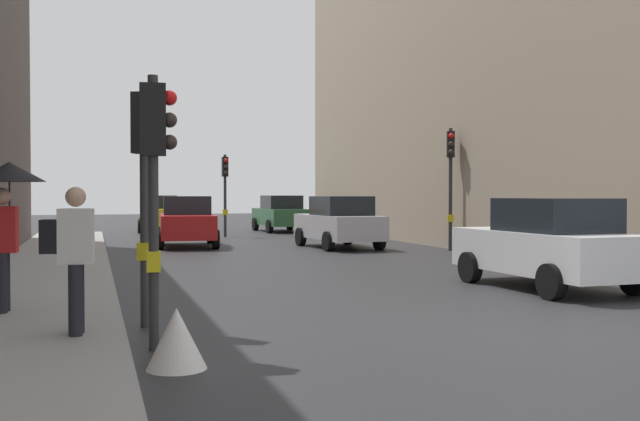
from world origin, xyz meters
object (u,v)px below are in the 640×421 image
object	(u,v)px
traffic_light_mid_street	(451,166)
car_green_estate	(280,214)
car_red_sedan	(187,221)
warning_sign_triangle	(177,338)
pedestrian_with_umbrella	(7,194)
car_silver_hatchback	(339,222)
traffic_light_near_left	(155,161)
pedestrian_with_black_backpack	(72,251)
traffic_light_near_right	(146,160)
traffic_light_far_median	(225,180)
car_white_compact	(549,244)
car_yellow_taxi	(160,214)

from	to	relation	value
traffic_light_mid_street	car_green_estate	size ratio (longest dim) A/B	0.93
car_red_sedan	warning_sign_triangle	bearing A→B (deg)	-97.20
traffic_light_mid_street	pedestrian_with_umbrella	distance (m)	16.04
warning_sign_triangle	traffic_light_mid_street	bearing A→B (deg)	53.50
car_silver_hatchback	car_green_estate	xyz separation A→B (m)	(0.72, 11.18, 0.00)
traffic_light_near_left	car_silver_hatchback	bearing A→B (deg)	64.05
car_green_estate	pedestrian_with_black_backpack	world-z (taller)	pedestrian_with_black_backpack
traffic_light_mid_street	traffic_light_near_right	size ratio (longest dim) A/B	1.19
car_silver_hatchback	car_red_sedan	world-z (taller)	same
traffic_light_near_left	car_red_sedan	distance (m)	17.52
traffic_light_near_right	car_green_estate	bearing A→B (deg)	71.91
traffic_light_far_median	pedestrian_with_umbrella	distance (m)	21.16
warning_sign_triangle	traffic_light_near_left	bearing A→B (deg)	97.04
traffic_light_near_right	car_green_estate	xyz separation A→B (m)	(8.04, 24.60, -1.43)
traffic_light_near_right	car_red_sedan	xyz separation A→B (m)	(2.45, 15.70, -1.43)
traffic_light_mid_street	car_white_compact	world-z (taller)	traffic_light_mid_street
traffic_light_near_left	car_silver_hatchback	xyz separation A→B (m)	(7.31, 15.02, -1.35)
traffic_light_near_left	warning_sign_triangle	xyz separation A→B (m)	(0.13, -1.03, -1.91)
car_silver_hatchback	traffic_light_near_right	bearing A→B (deg)	-118.58
pedestrian_with_umbrella	pedestrian_with_black_backpack	world-z (taller)	pedestrian_with_umbrella
traffic_light_mid_street	warning_sign_triangle	distance (m)	17.38
traffic_light_mid_street	car_yellow_taxi	world-z (taller)	traffic_light_mid_street
car_red_sedan	car_yellow_taxi	world-z (taller)	same
car_silver_hatchback	pedestrian_with_black_backpack	size ratio (longest dim) A/B	2.43
traffic_light_near_right	car_yellow_taxi	bearing A→B (deg)	84.75
pedestrian_with_black_backpack	pedestrian_with_umbrella	bearing A→B (deg)	114.11
traffic_light_near_right	warning_sign_triangle	distance (m)	3.30
traffic_light_mid_street	traffic_light_near_left	distance (m)	16.48
traffic_light_mid_street	car_white_compact	distance (m)	9.84
car_yellow_taxi	traffic_light_far_median	bearing A→B (deg)	-67.16
pedestrian_with_umbrella	car_red_sedan	bearing A→B (deg)	73.77
pedestrian_with_umbrella	pedestrian_with_black_backpack	xyz separation A→B (m)	(0.92, -2.06, -0.68)
traffic_light_near_left	car_silver_hatchback	world-z (taller)	traffic_light_near_left
car_green_estate	warning_sign_triangle	world-z (taller)	car_green_estate
car_red_sedan	car_silver_hatchback	bearing A→B (deg)	-25.07
car_red_sedan	pedestrian_with_umbrella	xyz separation A→B (m)	(-4.31, -14.82, 0.96)
traffic_light_mid_street	car_silver_hatchback	xyz separation A→B (m)	(-3.06, 2.22, -1.85)
traffic_light_mid_street	traffic_light_near_right	world-z (taller)	traffic_light_mid_street
pedestrian_with_black_backpack	traffic_light_near_right	bearing A→B (deg)	51.36
car_yellow_taxi	car_white_compact	xyz separation A→B (m)	(5.31, -24.50, 0.00)
car_red_sedan	traffic_light_far_median	bearing A→B (deg)	66.80
traffic_light_near_left	pedestrian_with_umbrella	xyz separation A→B (m)	(-1.87, 2.48, -0.39)
traffic_light_mid_street	warning_sign_triangle	bearing A→B (deg)	-126.50
car_yellow_taxi	traffic_light_mid_street	bearing A→B (deg)	-62.41
car_yellow_taxi	pedestrian_with_black_backpack	world-z (taller)	pedestrian_with_black_backpack
car_silver_hatchback	car_green_estate	bearing A→B (deg)	86.30
traffic_light_near_right	warning_sign_triangle	xyz separation A→B (m)	(0.13, -2.63, -1.98)
car_white_compact	car_green_estate	distance (m)	22.70
traffic_light_far_median	car_silver_hatchback	distance (m)	8.14
car_red_sedan	car_green_estate	size ratio (longest dim) A/B	1.02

